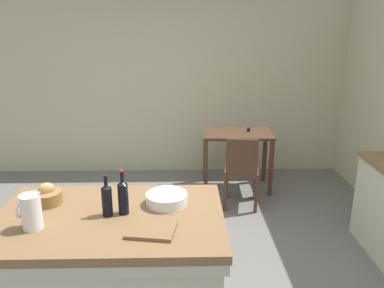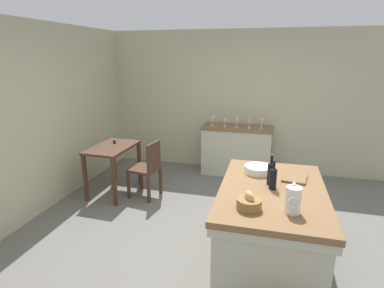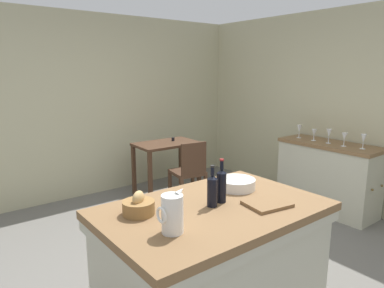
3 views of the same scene
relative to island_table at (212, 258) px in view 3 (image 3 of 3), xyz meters
name	(u,v)px [view 3 (image 3 of 3)]	position (x,y,z in m)	size (l,w,h in m)	color
ground_plane	(195,269)	(0.29, 0.57, -0.47)	(6.76, 6.76, 0.00)	#66635E
wall_back	(82,107)	(0.29, 3.17, 0.83)	(5.32, 0.12, 2.60)	#B7B28E
wall_right	(352,110)	(2.89, 0.57, 0.83)	(0.12, 5.20, 2.60)	#B7B28E
island_table	(212,258)	(0.00, 0.00, 0.00)	(1.58, 1.03, 0.88)	brown
side_cabinet	(328,176)	(2.55, 0.64, -0.02)	(0.52, 1.28, 0.90)	brown
writing_desk	(166,151)	(1.23, 2.44, 0.17)	(0.92, 0.59, 0.83)	#472D1E
wooden_chair	(189,171)	(1.21, 1.85, 0.01)	(0.46, 0.46, 0.90)	#472D1E
pitcher	(172,214)	(-0.46, -0.16, 0.52)	(0.17, 0.13, 0.27)	white
wash_bowl	(236,184)	(0.39, 0.17, 0.45)	(0.30, 0.30, 0.08)	white
bread_basket	(139,206)	(-0.48, 0.20, 0.46)	(0.21, 0.21, 0.16)	olive
cutting_board	(267,204)	(0.31, -0.22, 0.42)	(0.29, 0.24, 0.02)	brown
wine_bottle_dark	(221,185)	(0.10, 0.03, 0.53)	(0.07, 0.07, 0.32)	black
wine_bottle_amber	(212,190)	(-0.01, 0.00, 0.52)	(0.07, 0.07, 0.30)	black
wine_glass_far_left	(364,139)	(2.53, 0.21, 0.55)	(0.07, 0.07, 0.18)	white
wine_glass_left	(344,137)	(2.49, 0.43, 0.54)	(0.07, 0.07, 0.17)	white
wine_glass_middle	(329,133)	(2.51, 0.64, 0.55)	(0.07, 0.07, 0.18)	white
wine_glass_right	(314,133)	(2.51, 0.86, 0.53)	(0.07, 0.07, 0.15)	white
wine_glass_far_right	(299,129)	(2.52, 1.10, 0.55)	(0.07, 0.07, 0.18)	white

